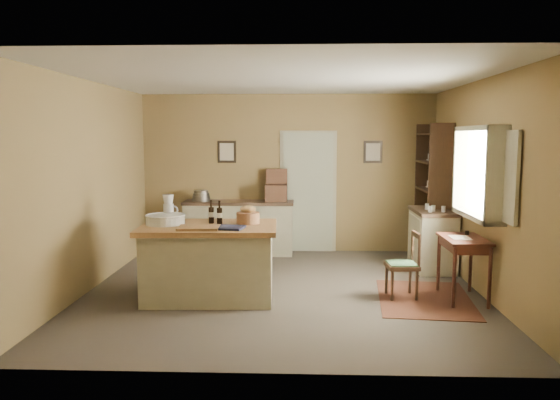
# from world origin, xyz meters

# --- Properties ---
(ground) EXTENTS (5.00, 5.00, 0.00)m
(ground) POSITION_xyz_m (0.00, 0.00, 0.00)
(ground) COLOR #4D443A
(ground) RESTS_ON ground
(wall_back) EXTENTS (5.00, 0.10, 2.70)m
(wall_back) POSITION_xyz_m (0.00, 2.50, 1.35)
(wall_back) COLOR olive
(wall_back) RESTS_ON ground
(wall_front) EXTENTS (5.00, 0.10, 2.70)m
(wall_front) POSITION_xyz_m (0.00, -2.50, 1.35)
(wall_front) COLOR olive
(wall_front) RESTS_ON ground
(wall_left) EXTENTS (0.10, 5.00, 2.70)m
(wall_left) POSITION_xyz_m (-2.50, 0.00, 1.35)
(wall_left) COLOR olive
(wall_left) RESTS_ON ground
(wall_right) EXTENTS (0.10, 5.00, 2.70)m
(wall_right) POSITION_xyz_m (2.50, 0.00, 1.35)
(wall_right) COLOR olive
(wall_right) RESTS_ON ground
(ceiling) EXTENTS (5.00, 5.00, 0.00)m
(ceiling) POSITION_xyz_m (0.00, 0.00, 2.70)
(ceiling) COLOR silver
(ceiling) RESTS_ON wall_back
(door) EXTENTS (0.97, 0.06, 2.11)m
(door) POSITION_xyz_m (0.35, 2.47, 1.05)
(door) COLOR #B8BEA2
(door) RESTS_ON ground
(framed_prints) EXTENTS (2.82, 0.02, 0.38)m
(framed_prints) POSITION_xyz_m (0.20, 2.48, 1.72)
(framed_prints) COLOR black
(framed_prints) RESTS_ON ground
(window) EXTENTS (0.25, 1.99, 1.12)m
(window) POSITION_xyz_m (2.42, -0.20, 1.55)
(window) COLOR beige
(window) RESTS_ON ground
(work_island) EXTENTS (1.68, 1.13, 1.20)m
(work_island) POSITION_xyz_m (-0.90, -0.36, 0.48)
(work_island) COLOR beige
(work_island) RESTS_ON ground
(sideboard) EXTENTS (1.85, 0.53, 1.18)m
(sideboard) POSITION_xyz_m (-0.81, 2.20, 0.48)
(sideboard) COLOR beige
(sideboard) RESTS_ON ground
(rug) EXTENTS (1.25, 1.70, 0.01)m
(rug) POSITION_xyz_m (1.75, -0.31, 0.00)
(rug) COLOR #4D2618
(rug) RESTS_ON ground
(writing_desk) EXTENTS (0.48, 0.79, 0.82)m
(writing_desk) POSITION_xyz_m (2.20, -0.31, 0.66)
(writing_desk) COLOR #371911
(writing_desk) RESTS_ON ground
(desk_chair) EXTENTS (0.40, 0.40, 0.80)m
(desk_chair) POSITION_xyz_m (1.47, -0.26, 0.40)
(desk_chair) COLOR black
(desk_chair) RESTS_ON ground
(right_cabinet) EXTENTS (0.56, 1.01, 0.99)m
(right_cabinet) POSITION_xyz_m (2.20, 1.25, 0.46)
(right_cabinet) COLOR beige
(right_cabinet) RESTS_ON ground
(shelving_unit) EXTENTS (0.37, 0.98, 2.18)m
(shelving_unit) POSITION_xyz_m (2.36, 1.76, 1.09)
(shelving_unit) COLOR black
(shelving_unit) RESTS_ON ground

